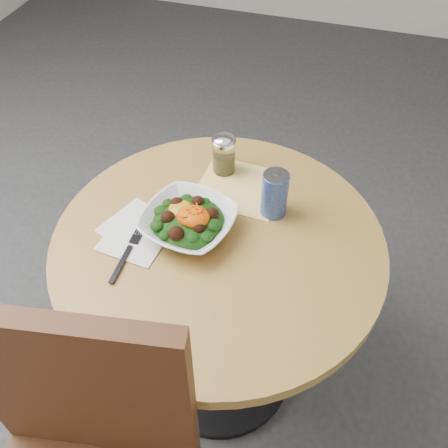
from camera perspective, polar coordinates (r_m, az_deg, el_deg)
name	(u,v)px	position (r m, az deg, el deg)	size (l,w,h in m)	color
ground	(220,370)	(1.97, -0.47, -16.31)	(6.00, 6.00, 0.00)	#2F2F32
table	(219,283)	(1.49, -0.60, -6.76)	(0.90, 0.90, 0.75)	black
cloth_napkin	(240,187)	(1.48, 1.80, 4.26)	(0.24, 0.22, 0.00)	yellow
paper_napkins	(136,232)	(1.37, -10.02, -0.91)	(0.21, 0.23, 0.00)	silver
salad_bowl	(189,221)	(1.34, -4.07, 0.29)	(0.28, 0.28, 0.09)	white
fork	(128,252)	(1.33, -10.90, -3.11)	(0.03, 0.20, 0.00)	black
spice_shaker	(224,154)	(1.50, -0.01, 8.00)	(0.07, 0.07, 0.13)	silver
beverage_can	(275,194)	(1.37, 5.81, 3.45)	(0.07, 0.07, 0.14)	navy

